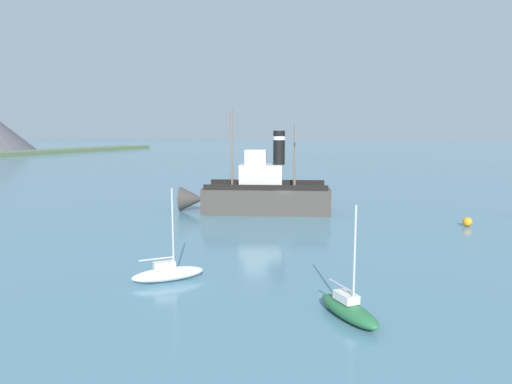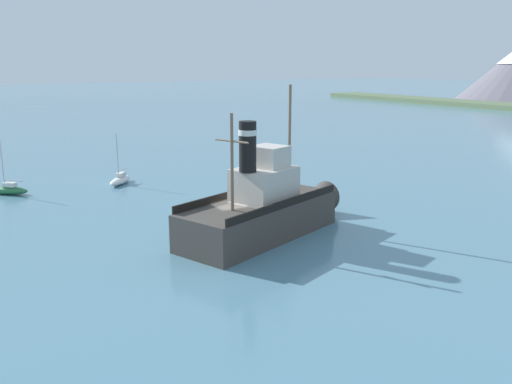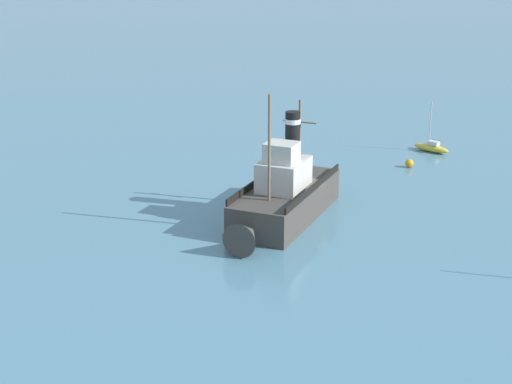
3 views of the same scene
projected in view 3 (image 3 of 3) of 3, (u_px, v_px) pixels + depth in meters
The scene contains 4 objects.
ground_plane at pixel (307, 213), 59.15m from camera, with size 600.00×600.00×0.00m, color teal.
old_tugboat at pixel (283, 197), 57.15m from camera, with size 8.23×14.69×9.90m.
sailboat_yellow at pixel (431, 147), 75.87m from camera, with size 3.84×1.24×4.90m.
mooring_buoy at pixel (409, 163), 70.75m from camera, with size 0.77×0.77×0.77m, color orange.
Camera 3 is at (-35.31, 43.22, 20.03)m, focal length 55.00 mm.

